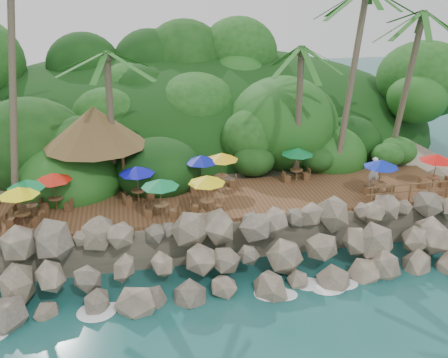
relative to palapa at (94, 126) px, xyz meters
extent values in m
plane|color=#19514F|center=(6.58, -9.16, -5.79)|extent=(140.00, 140.00, 0.00)
cube|color=gray|center=(6.58, 6.84, -4.74)|extent=(32.00, 25.20, 2.10)
ellipsoid|color=#143811|center=(6.58, 14.34, -5.79)|extent=(44.80, 28.00, 15.40)
cube|color=brown|center=(6.58, -3.16, -3.59)|extent=(26.00, 5.00, 0.20)
ellipsoid|color=white|center=(-2.42, -8.86, -5.76)|extent=(1.20, 0.80, 0.06)
ellipsoid|color=white|center=(0.58, -8.86, -5.76)|extent=(1.20, 0.80, 0.06)
ellipsoid|color=white|center=(3.58, -8.86, -5.76)|extent=(1.20, 0.80, 0.06)
ellipsoid|color=white|center=(6.58, -8.86, -5.76)|extent=(1.20, 0.80, 0.06)
ellipsoid|color=white|center=(9.58, -8.86, -5.76)|extent=(1.20, 0.80, 0.06)
ellipsoid|color=white|center=(12.58, -8.86, -5.76)|extent=(1.20, 0.80, 0.06)
ellipsoid|color=white|center=(15.58, -8.86, -5.76)|extent=(1.20, 0.80, 0.06)
cylinder|color=brown|center=(-3.75, -0.28, 2.68)|extent=(1.65, 2.77, 12.15)
cylinder|color=brown|center=(0.92, -0.39, 0.23)|extent=(0.67, 0.81, 7.45)
ellipsoid|color=#23601E|center=(0.92, -0.39, 3.95)|extent=(6.00, 6.00, 2.40)
cylinder|color=brown|center=(11.52, -0.54, 0.26)|extent=(0.80, 1.05, 7.51)
ellipsoid|color=#23601E|center=(11.52, -0.54, 4.02)|extent=(6.00, 6.00, 2.40)
cylinder|color=brown|center=(14.70, -0.35, 1.79)|extent=(1.91, 1.64, 10.47)
cylinder|color=brown|center=(18.49, -0.03, 1.15)|extent=(0.69, 1.48, 9.25)
ellipsoid|color=#23601E|center=(18.49, -0.03, 5.78)|extent=(6.00, 6.00, 2.40)
cylinder|color=brown|center=(-1.40, -1.40, -2.29)|extent=(0.16, 0.16, 2.40)
cylinder|color=brown|center=(1.40, -1.40, -2.29)|extent=(0.16, 0.16, 2.40)
cylinder|color=brown|center=(-1.40, 1.40, -2.29)|extent=(0.16, 0.16, 2.40)
cylinder|color=brown|center=(1.40, 1.40, -2.29)|extent=(0.16, 0.16, 2.40)
cone|color=brown|center=(0.00, 0.00, 0.01)|extent=(5.64, 5.64, 2.20)
cylinder|color=brown|center=(5.60, -1.73, -3.16)|extent=(0.07, 0.07, 0.66)
cylinder|color=brown|center=(5.60, -1.73, -2.83)|extent=(0.74, 0.74, 0.04)
cylinder|color=brown|center=(5.60, -1.73, -2.52)|extent=(0.04, 0.04, 1.95)
cone|color=#0B1695|center=(5.60, -1.73, -1.67)|extent=(1.86, 1.86, 0.40)
cube|color=brown|center=(5.02, -1.96, -3.29)|extent=(0.49, 0.49, 0.41)
cube|color=brown|center=(6.17, -1.50, -3.29)|extent=(0.49, 0.49, 0.41)
cylinder|color=brown|center=(14.90, -4.41, -3.16)|extent=(0.07, 0.07, 0.66)
cylinder|color=brown|center=(14.90, -4.41, -2.83)|extent=(0.74, 0.74, 0.04)
cylinder|color=brown|center=(14.90, -4.41, -2.52)|extent=(0.04, 0.04, 1.95)
cone|color=#0D21AC|center=(14.90, -4.41, -1.67)|extent=(1.86, 1.86, 0.40)
cube|color=brown|center=(14.34, -4.14, -3.29)|extent=(0.49, 0.49, 0.41)
cube|color=brown|center=(15.46, -4.67, -3.29)|extent=(0.49, 0.49, 0.41)
cylinder|color=brown|center=(11.21, -1.56, -3.16)|extent=(0.07, 0.07, 0.66)
cylinder|color=brown|center=(11.21, -1.56, -2.83)|extent=(0.74, 0.74, 0.04)
cylinder|color=brown|center=(11.21, -1.56, -2.52)|extent=(0.04, 0.04, 1.95)
cone|color=#0B6A32|center=(11.21, -1.56, -1.67)|extent=(1.86, 1.86, 0.40)
cube|color=brown|center=(10.60, -1.63, -3.29)|extent=(0.41, 0.41, 0.41)
cube|color=brown|center=(11.83, -1.48, -3.29)|extent=(0.41, 0.41, 0.41)
cylinder|color=brown|center=(3.10, -4.76, -3.16)|extent=(0.07, 0.07, 0.66)
cylinder|color=brown|center=(3.10, -4.76, -2.83)|extent=(0.74, 0.74, 0.04)
cylinder|color=brown|center=(3.10, -4.76, -2.52)|extent=(0.04, 0.04, 1.95)
cone|color=#0D7C3F|center=(3.10, -4.76, -1.67)|extent=(1.86, 1.86, 0.40)
cube|color=brown|center=(2.51, -4.56, -3.29)|extent=(0.47, 0.47, 0.41)
cube|color=brown|center=(3.69, -4.95, -3.29)|extent=(0.47, 0.47, 0.41)
cylinder|color=brown|center=(6.78, -1.56, -3.16)|extent=(0.07, 0.07, 0.66)
cylinder|color=brown|center=(6.78, -1.56, -2.83)|extent=(0.74, 0.74, 0.04)
cylinder|color=brown|center=(6.78, -1.56, -2.52)|extent=(0.04, 0.04, 1.95)
cone|color=yellow|center=(6.78, -1.56, -1.67)|extent=(1.86, 1.86, 0.40)
cube|color=brown|center=(6.17, -1.46, -3.29)|extent=(0.43, 0.43, 0.41)
cube|color=brown|center=(7.39, -1.65, -3.29)|extent=(0.43, 0.43, 0.41)
cylinder|color=brown|center=(5.38, -4.76, -3.16)|extent=(0.07, 0.07, 0.66)
cylinder|color=brown|center=(5.38, -4.76, -2.83)|extent=(0.74, 0.74, 0.04)
cylinder|color=brown|center=(5.38, -4.76, -2.52)|extent=(0.04, 0.04, 1.95)
cone|color=yellow|center=(5.38, -4.76, -1.67)|extent=(1.86, 1.86, 0.40)
cube|color=brown|center=(4.77, -4.64, -3.29)|extent=(0.44, 0.44, 0.41)
cube|color=brown|center=(5.99, -4.87, -3.29)|extent=(0.44, 0.44, 0.41)
cylinder|color=brown|center=(2.07, -2.77, -3.16)|extent=(0.07, 0.07, 0.66)
cylinder|color=brown|center=(2.07, -2.77, -2.83)|extent=(0.74, 0.74, 0.04)
cylinder|color=brown|center=(2.07, -2.77, -2.52)|extent=(0.04, 0.04, 1.95)
cone|color=#0D0EAE|center=(2.07, -2.77, -1.67)|extent=(1.86, 1.86, 0.40)
cube|color=brown|center=(1.49, -2.99, -3.29)|extent=(0.48, 0.48, 0.41)
cube|color=brown|center=(2.65, -2.56, -3.29)|extent=(0.48, 0.48, 0.41)
cylinder|color=brown|center=(18.38, -4.16, -3.16)|extent=(0.07, 0.07, 0.66)
cylinder|color=brown|center=(18.38, -4.16, -2.83)|extent=(0.74, 0.74, 0.04)
cylinder|color=brown|center=(18.38, -4.16, -2.52)|extent=(0.04, 0.04, 1.95)
cone|color=red|center=(18.38, -4.16, -1.67)|extent=(1.86, 1.86, 0.40)
cube|color=brown|center=(17.76, -4.10, -3.29)|extent=(0.41, 0.41, 0.41)
cube|color=brown|center=(19.00, -4.22, -3.29)|extent=(0.41, 0.41, 0.41)
cylinder|color=brown|center=(-3.38, -4.44, -3.16)|extent=(0.07, 0.07, 0.66)
cylinder|color=brown|center=(-3.38, -4.44, -2.83)|extent=(0.74, 0.74, 0.04)
cylinder|color=brown|center=(-3.38, -4.44, -2.52)|extent=(0.04, 0.04, 1.95)
cone|color=yellow|center=(-3.38, -4.44, -1.67)|extent=(1.86, 1.86, 0.40)
cube|color=brown|center=(-4.00, -4.35, -3.29)|extent=(0.42, 0.42, 0.41)
cube|color=brown|center=(-2.77, -4.54, -3.29)|extent=(0.42, 0.42, 0.41)
cylinder|color=brown|center=(-2.06, -2.90, -3.16)|extent=(0.07, 0.07, 0.66)
cylinder|color=brown|center=(-2.06, -2.90, -2.83)|extent=(0.74, 0.74, 0.04)
cylinder|color=brown|center=(-2.06, -2.90, -2.52)|extent=(0.04, 0.04, 1.95)
cone|color=red|center=(-2.06, -2.90, -1.67)|extent=(1.86, 1.86, 0.40)
cube|color=brown|center=(-2.65, -2.72, -3.29)|extent=(0.47, 0.47, 0.41)
cube|color=brown|center=(-1.47, -3.09, -3.29)|extent=(0.47, 0.47, 0.41)
cylinder|color=brown|center=(-3.18, -3.56, -3.16)|extent=(0.07, 0.07, 0.66)
cylinder|color=brown|center=(-3.18, -3.56, -2.83)|extent=(0.74, 0.74, 0.04)
cylinder|color=brown|center=(-3.18, -3.56, -2.52)|extent=(0.04, 0.04, 1.95)
cone|color=#0C7238|center=(-3.18, -3.56, -1.67)|extent=(1.86, 1.86, 0.40)
cube|color=brown|center=(-3.78, -3.40, -3.29)|extent=(0.46, 0.46, 0.41)
cube|color=brown|center=(-2.58, -3.73, -3.29)|extent=(0.46, 0.46, 0.41)
cylinder|color=brown|center=(13.92, -5.51, -2.99)|extent=(0.10, 0.10, 1.00)
cylinder|color=brown|center=(15.02, -5.51, -2.99)|extent=(0.10, 0.10, 1.00)
cylinder|color=brown|center=(16.12, -5.51, -2.99)|extent=(0.10, 0.10, 1.00)
cylinder|color=brown|center=(17.22, -5.51, -2.99)|extent=(0.10, 0.10, 1.00)
cylinder|color=brown|center=(18.32, -5.51, -2.99)|extent=(0.10, 0.10, 1.00)
cube|color=brown|center=(17.22, -5.51, -2.54)|extent=(7.20, 0.06, 0.06)
cube|color=brown|center=(17.22, -5.51, -2.94)|extent=(7.20, 0.06, 0.06)
imported|color=white|center=(15.16, -3.25, -2.61)|extent=(0.71, 0.54, 1.76)
camera|label=1|loc=(1.76, -26.58, 7.21)|focal=39.02mm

